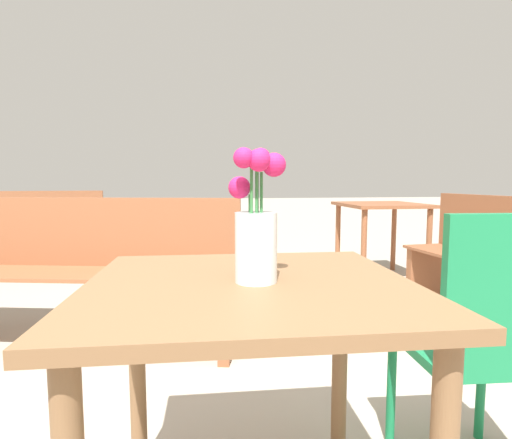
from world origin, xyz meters
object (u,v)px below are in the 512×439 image
at_px(table_front, 250,329).
at_px(flower_vase, 256,233).
at_px(bench_near, 505,261).
at_px(bench_middle, 68,264).
at_px(table_back, 381,216).
at_px(bench_far, 11,230).
at_px(cafe_chair, 487,336).

xyz_separation_m(table_front, flower_vase, (0.01, -0.01, 0.24)).
bearing_deg(bench_near, flower_vase, -144.28).
distance_m(flower_vase, bench_near, 2.20).
distance_m(table_front, flower_vase, 0.24).
relative_size(flower_vase, bench_middle, 0.16).
relative_size(bench_near, table_back, 1.85).
xyz_separation_m(flower_vase, bench_far, (-1.91, 3.22, -0.36)).
bearing_deg(bench_middle, table_back, 26.04).
bearing_deg(table_front, cafe_chair, 6.97).
xyz_separation_m(cafe_chair, bench_middle, (-1.56, 1.36, -0.02)).
xyz_separation_m(cafe_chair, bench_near, (1.06, 1.17, -0.05)).
bearing_deg(table_back, bench_far, 171.22).
bearing_deg(cafe_chair, table_front, -173.03).
xyz_separation_m(bench_far, table_back, (3.53, -0.55, 0.14)).
xyz_separation_m(flower_vase, cafe_chair, (0.70, 0.10, -0.33)).
height_order(bench_near, table_back, bench_near).
bearing_deg(bench_middle, table_front, -59.57).
bearing_deg(bench_far, table_front, -59.38).
height_order(flower_vase, table_back, flower_vase).
xyz_separation_m(table_front, bench_far, (-1.90, 3.21, -0.12)).
bearing_deg(flower_vase, cafe_chair, 7.98).
relative_size(cafe_chair, bench_far, 0.49).
relative_size(table_front, cafe_chair, 0.92).
bearing_deg(bench_far, flower_vase, -59.29).
relative_size(bench_near, bench_far, 0.81).
bearing_deg(flower_vase, bench_near, 35.72).
bearing_deg(table_front, bench_far, 120.62).
bearing_deg(bench_far, bench_near, -28.05).
height_order(flower_vase, cafe_chair, flower_vase).
height_order(bench_middle, bench_far, same).
distance_m(cafe_chair, bench_middle, 2.07).
bearing_deg(bench_middle, cafe_chair, -41.05).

